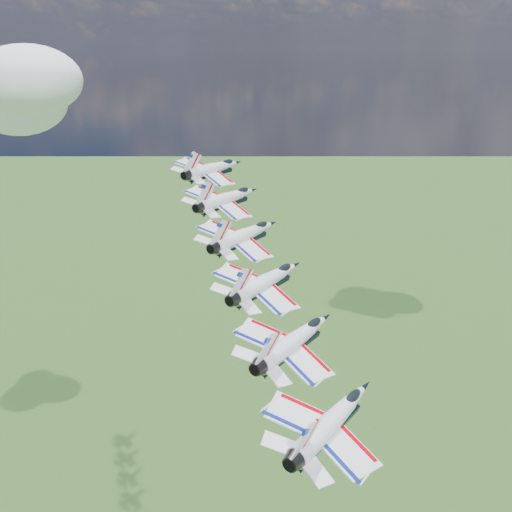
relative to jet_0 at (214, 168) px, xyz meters
The scene contains 6 objects.
jet_0 is the anchor object (origin of this frame).
jet_1 11.24m from the jet_0, 41.66° to the right, with size 10.75×15.91×4.75m, color silver, non-canonical shape.
jet_2 22.49m from the jet_0, 41.66° to the right, with size 10.75×15.91×4.75m, color white, non-canonical shape.
jet_3 33.73m from the jet_0, 41.66° to the right, with size 10.75×15.91×4.75m, color white, non-canonical shape.
jet_4 44.97m from the jet_0, 41.66° to the right, with size 10.75×15.91×4.75m, color white, non-canonical shape.
jet_5 56.22m from the jet_0, 41.66° to the right, with size 10.75×15.91×4.75m, color white, non-canonical shape.
Camera 1 is at (34.35, -51.26, 177.52)m, focal length 40.00 mm.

